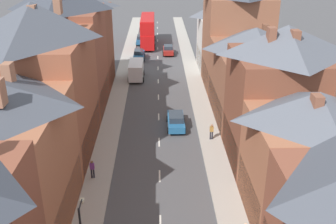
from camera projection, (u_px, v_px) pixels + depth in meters
pavement_left at (119, 91)px, 51.18m from camera, size 2.20×104.00×0.14m
pavement_right at (197, 91)px, 51.43m from camera, size 2.20×104.00×0.14m
centre_line_dashes at (158, 97)px, 49.50m from camera, size 0.14×97.80×0.01m
terrace_row_left at (21, 117)px, 28.85m from camera, size 8.00×57.37×14.26m
terrace_row_right at (280, 102)px, 32.96m from camera, size 8.00×63.25×14.61m
double_decker_bus_lead at (148, 30)px, 72.32m from camera, size 2.74×10.80×5.30m
car_near_blue at (139, 55)px, 64.56m from camera, size 1.90×4.37×1.63m
car_near_silver at (141, 40)px, 74.01m from camera, size 1.90×3.94×1.67m
car_parked_left_a at (176, 120)px, 41.27m from camera, size 1.90×4.56×1.61m
car_parked_right_a at (168, 50)px, 67.34m from camera, size 1.90×4.04×1.62m
delivery_van at (136, 70)px, 55.47m from camera, size 2.20×5.20×2.41m
pedestrian_mid_left at (92, 168)px, 32.22m from camera, size 0.36×0.22×1.61m
pedestrian_mid_right at (212, 131)px, 38.48m from camera, size 0.36×0.22×1.61m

